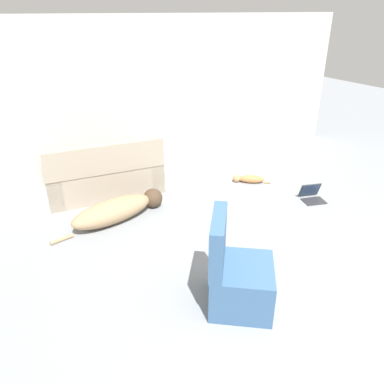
{
  "coord_description": "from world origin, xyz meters",
  "views": [
    {
      "loc": [
        -2.26,
        -1.61,
        2.53
      ],
      "look_at": [
        -0.41,
        1.9,
        0.58
      ],
      "focal_mm": 35.0,
      "sensor_mm": 36.0,
      "label": 1
    }
  ],
  "objects_px": {
    "couch": "(104,175)",
    "cat": "(249,179)",
    "dog": "(118,210)",
    "laptop_open": "(311,195)",
    "side_chair": "(237,277)"
  },
  "relations": [
    {
      "from": "couch",
      "to": "dog",
      "type": "distance_m",
      "value": 0.88
    },
    {
      "from": "side_chair",
      "to": "cat",
      "type": "bearing_deg",
      "value": -2.9
    },
    {
      "from": "dog",
      "to": "cat",
      "type": "distance_m",
      "value": 2.23
    },
    {
      "from": "cat",
      "to": "side_chair",
      "type": "height_order",
      "value": "side_chair"
    },
    {
      "from": "couch",
      "to": "cat",
      "type": "height_order",
      "value": "couch"
    },
    {
      "from": "dog",
      "to": "laptop_open",
      "type": "relative_size",
      "value": 4.3
    },
    {
      "from": "couch",
      "to": "side_chair",
      "type": "relative_size",
      "value": 1.84
    },
    {
      "from": "dog",
      "to": "cat",
      "type": "relative_size",
      "value": 3.04
    },
    {
      "from": "dog",
      "to": "laptop_open",
      "type": "distance_m",
      "value": 2.8
    },
    {
      "from": "dog",
      "to": "side_chair",
      "type": "height_order",
      "value": "side_chair"
    },
    {
      "from": "dog",
      "to": "laptop_open",
      "type": "height_order",
      "value": "dog"
    },
    {
      "from": "couch",
      "to": "laptop_open",
      "type": "xyz_separation_m",
      "value": [
        2.61,
        -1.61,
        -0.22
      ]
    },
    {
      "from": "side_chair",
      "to": "laptop_open",
      "type": "bearing_deg",
      "value": -24.37
    },
    {
      "from": "laptop_open",
      "to": "cat",
      "type": "bearing_deg",
      "value": 132.01
    },
    {
      "from": "couch",
      "to": "cat",
      "type": "relative_size",
      "value": 3.2
    }
  ]
}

